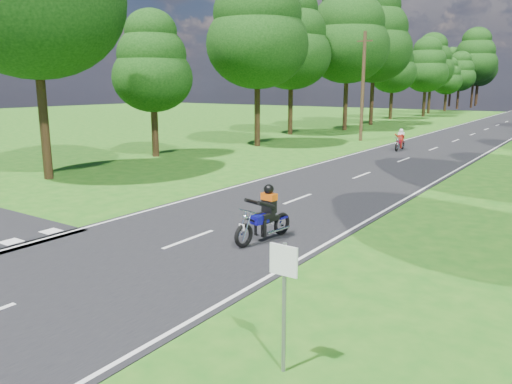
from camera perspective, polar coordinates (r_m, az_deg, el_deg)
The scene contains 7 objects.
ground at distance 12.57m, azimuth -13.87°, elevation -7.62°, with size 160.00×160.00×0.00m, color #1D5E15.
main_road at distance 58.59m, azimuth 25.88°, elevation 6.89°, with size 7.00×140.00×0.02m, color black.
road_markings at distance 56.77m, azimuth 25.44°, elevation 6.81°, with size 7.40×140.00×0.01m.
telegraph_pole at distance 38.76m, azimuth 12.12°, elevation 11.76°, with size 1.20×0.26×8.00m.
road_sign at distance 7.28m, azimuth 3.20°, elevation -10.78°, with size 0.45×0.07×2.00m.
rider_near_blue at distance 13.43m, azimuth 0.87°, elevation -2.43°, with size 0.62×1.85×1.54m, color #0E0B81, non-canonical shape.
rider_far_red at distance 33.62m, azimuth 16.14°, elevation 5.78°, with size 0.55×1.66×1.38m, color maroon, non-canonical shape.
Camera 1 is at (8.97, -7.75, 4.18)m, focal length 35.00 mm.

